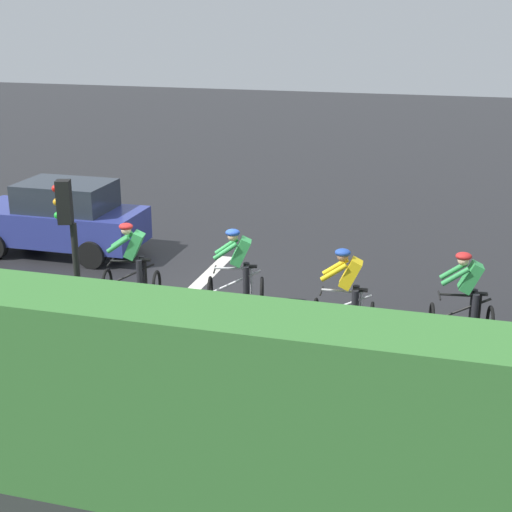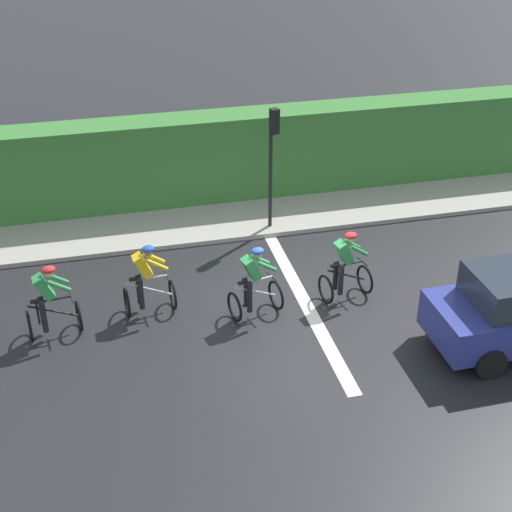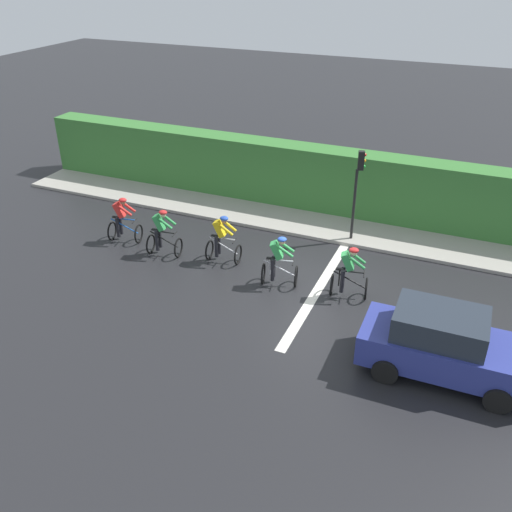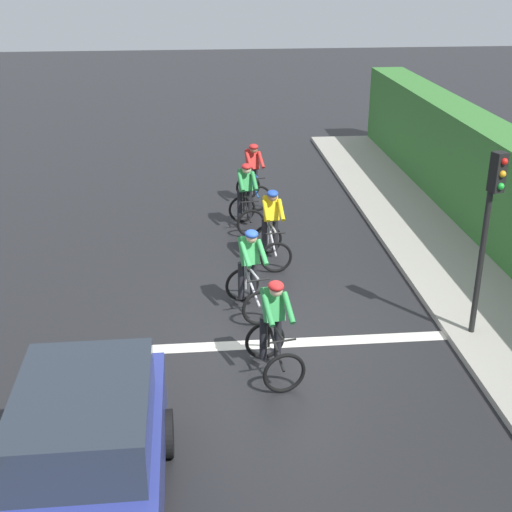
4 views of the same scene
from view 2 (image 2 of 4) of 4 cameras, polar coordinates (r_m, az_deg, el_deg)
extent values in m
plane|color=black|center=(16.81, 2.30, -3.38)|extent=(80.00, 80.00, 0.00)
cube|color=#9E998E|center=(20.10, -6.54, 2.68)|extent=(2.80, 23.40, 0.12)
cube|color=gray|center=(20.82, -6.91, 4.22)|extent=(0.44, 23.40, 0.47)
cube|color=#387533|center=(20.66, -7.19, 7.15)|extent=(1.10, 23.40, 2.53)
cube|color=silver|center=(16.90, 3.61, -3.18)|extent=(7.00, 0.30, 0.01)
torus|color=black|center=(16.11, -13.57, -4.53)|extent=(0.68, 0.15, 0.68)
torus|color=black|center=(16.07, -17.15, -5.21)|extent=(0.68, 0.15, 0.68)
cylinder|color=black|center=(15.94, -15.48, -4.13)|extent=(0.17, 0.99, 0.51)
cylinder|color=black|center=(15.92, -16.57, -4.26)|extent=(0.04, 0.04, 0.55)
cylinder|color=black|center=(15.79, -15.43, -3.28)|extent=(0.14, 0.71, 0.04)
cube|color=black|center=(15.76, -16.73, -3.38)|extent=(0.13, 0.23, 0.04)
cylinder|color=black|center=(15.83, -14.15, -3.11)|extent=(0.42, 0.09, 0.03)
cube|color=green|center=(15.61, -16.15, -2.32)|extent=(0.35, 0.45, 0.57)
sphere|color=beige|center=(15.45, -15.75, -1.25)|extent=(0.20, 0.20, 0.20)
ellipsoid|color=red|center=(15.42, -15.79, -1.03)|extent=(0.27, 0.31, 0.14)
cylinder|color=black|center=(16.05, -16.24, -4.09)|extent=(0.12, 0.12, 0.74)
cylinder|color=black|center=(15.85, -16.14, -4.56)|extent=(0.12, 0.12, 0.74)
cylinder|color=green|center=(15.73, -15.23, -1.67)|extent=(0.15, 0.49, 0.37)
cylinder|color=green|center=(15.45, -15.06, -2.26)|extent=(0.15, 0.49, 0.37)
torus|color=black|center=(16.45, -6.48, -2.98)|extent=(0.68, 0.12, 0.68)
torus|color=black|center=(16.32, -9.97, -3.58)|extent=(0.68, 0.12, 0.68)
cylinder|color=silver|center=(16.24, -8.28, -2.55)|extent=(0.13, 0.99, 0.51)
cylinder|color=silver|center=(16.19, -9.35, -2.65)|extent=(0.04, 0.04, 0.55)
cylinder|color=silver|center=(16.10, -8.18, -1.69)|extent=(0.10, 0.72, 0.04)
cube|color=black|center=(16.03, -9.44, -1.76)|extent=(0.12, 0.23, 0.04)
cylinder|color=black|center=(16.16, -6.93, -1.56)|extent=(0.42, 0.07, 0.03)
cube|color=yellow|center=(15.90, -8.80, -0.73)|extent=(0.33, 0.43, 0.57)
sphere|color=#9E7051|center=(15.77, -8.35, 0.33)|extent=(0.20, 0.20, 0.20)
ellipsoid|color=#264CB2|center=(15.73, -8.37, 0.55)|extent=(0.26, 0.30, 0.14)
cylinder|color=black|center=(16.33, -9.06, -2.50)|extent=(0.12, 0.12, 0.74)
cylinder|color=black|center=(16.13, -8.90, -2.94)|extent=(0.12, 0.12, 0.74)
cylinder|color=yellow|center=(16.05, -7.93, -0.12)|extent=(0.13, 0.48, 0.37)
cylinder|color=yellow|center=(15.78, -7.70, -0.68)|extent=(0.13, 0.48, 0.37)
torus|color=black|center=(16.33, 1.56, -3.05)|extent=(0.67, 0.22, 0.68)
torus|color=black|center=(15.94, -1.67, -3.98)|extent=(0.67, 0.22, 0.68)
cylinder|color=silver|center=(15.99, -0.04, -2.76)|extent=(0.28, 0.97, 0.51)
cylinder|color=silver|center=(15.86, -1.02, -2.97)|extent=(0.04, 0.04, 0.55)
cylinder|color=silver|center=(15.86, 0.13, -1.89)|extent=(0.21, 0.70, 0.04)
cube|color=black|center=(15.70, -1.03, -2.07)|extent=(0.15, 0.24, 0.04)
cylinder|color=black|center=(16.02, 1.26, -1.65)|extent=(0.42, 0.13, 0.03)
cube|color=green|center=(15.62, -0.37, -0.95)|extent=(0.39, 0.47, 0.57)
sphere|color=tan|center=(15.52, 0.13, 0.16)|extent=(0.20, 0.20, 0.20)
ellipsoid|color=#264CB2|center=(15.49, 0.13, 0.38)|extent=(0.30, 0.33, 0.14)
cylinder|color=black|center=(16.01, -0.88, -2.79)|extent=(0.12, 0.12, 0.74)
cylinder|color=black|center=(15.83, -0.49, -3.21)|extent=(0.12, 0.12, 0.74)
cylinder|color=green|center=(15.83, 0.29, -0.27)|extent=(0.20, 0.49, 0.37)
cylinder|color=green|center=(15.58, 0.83, -0.80)|extent=(0.20, 0.49, 0.37)
torus|color=black|center=(17.06, 8.43, -1.80)|extent=(0.68, 0.18, 0.68)
torus|color=black|center=(16.60, 5.44, -2.58)|extent=(0.68, 0.18, 0.68)
cylinder|color=black|center=(16.69, 7.01, -1.46)|extent=(0.23, 0.98, 0.51)
cylinder|color=black|center=(16.54, 6.10, -1.62)|extent=(0.04, 0.04, 0.55)
cylinder|color=black|center=(16.57, 7.22, -0.62)|extent=(0.17, 0.71, 0.04)
cube|color=black|center=(16.38, 6.15, -0.75)|extent=(0.14, 0.23, 0.04)
cylinder|color=black|center=(16.75, 8.26, -0.43)|extent=(0.42, 0.11, 0.03)
cube|color=green|center=(16.33, 6.83, 0.31)|extent=(0.37, 0.46, 0.57)
sphere|color=beige|center=(16.25, 7.37, 1.36)|extent=(0.20, 0.20, 0.20)
ellipsoid|color=red|center=(16.21, 7.38, 1.58)|extent=(0.29, 0.32, 0.14)
cylinder|color=black|center=(16.69, 6.19, -1.47)|extent=(0.12, 0.12, 0.74)
cylinder|color=black|center=(16.52, 6.60, -1.87)|extent=(0.12, 0.12, 0.74)
cylinder|color=green|center=(16.55, 7.42, 0.92)|extent=(0.18, 0.49, 0.37)
cylinder|color=green|center=(16.32, 7.99, 0.42)|extent=(0.18, 0.49, 0.37)
cylinder|color=black|center=(16.24, 14.85, -4.48)|extent=(0.22, 0.64, 0.64)
cylinder|color=black|center=(15.11, 17.71, -7.93)|extent=(0.22, 0.64, 0.64)
cylinder|color=black|center=(19.08, 1.12, 5.64)|extent=(0.10, 0.10, 2.70)
cube|color=black|center=(18.50, 1.44, 10.41)|extent=(0.25, 0.25, 0.64)
sphere|color=red|center=(18.49, 1.74, 11.06)|extent=(0.11, 0.11, 0.11)
sphere|color=orange|center=(18.56, 1.73, 10.47)|extent=(0.11, 0.11, 0.11)
sphere|color=green|center=(18.63, 1.72, 9.90)|extent=(0.11, 0.11, 0.11)
camera|label=1|loc=(26.46, -16.91, 21.32)|focal=52.88mm
camera|label=3|loc=(8.36, 83.76, 3.42)|focal=39.37mm
camera|label=4|loc=(19.28, 38.12, 14.82)|focal=49.30mm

